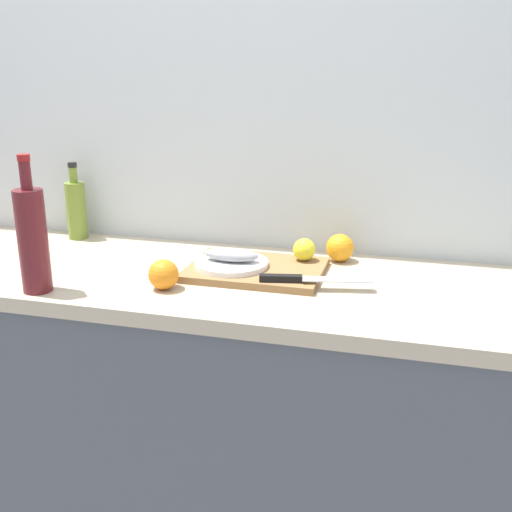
{
  "coord_description": "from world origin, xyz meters",
  "views": [
    {
      "loc": [
        0.62,
        -1.52,
        1.46
      ],
      "look_at": [
        0.2,
        0.04,
        0.95
      ],
      "focal_mm": 43.21,
      "sensor_mm": 36.0,
      "label": 1
    }
  ],
  "objects_px": {
    "orange_0": "(340,248)",
    "lemon_0": "(304,250)",
    "cutting_board": "(256,270)",
    "white_plate": "(231,264)",
    "olive_oil_bottle": "(76,208)",
    "wine_bottle": "(33,238)",
    "fish_fillet": "(231,255)",
    "chef_knife": "(301,279)"
  },
  "relations": [
    {
      "from": "white_plate",
      "to": "fish_fillet",
      "type": "height_order",
      "value": "fish_fillet"
    },
    {
      "from": "orange_0",
      "to": "lemon_0",
      "type": "bearing_deg",
      "value": -138.36
    },
    {
      "from": "cutting_board",
      "to": "fish_fillet",
      "type": "height_order",
      "value": "fish_fillet"
    },
    {
      "from": "cutting_board",
      "to": "orange_0",
      "type": "relative_size",
      "value": 4.54
    },
    {
      "from": "lemon_0",
      "to": "orange_0",
      "type": "distance_m",
      "value": 0.12
    },
    {
      "from": "lemon_0",
      "to": "olive_oil_bottle",
      "type": "relative_size",
      "value": 0.25
    },
    {
      "from": "cutting_board",
      "to": "fish_fillet",
      "type": "distance_m",
      "value": 0.08
    },
    {
      "from": "white_plate",
      "to": "lemon_0",
      "type": "distance_m",
      "value": 0.21
    },
    {
      "from": "white_plate",
      "to": "lemon_0",
      "type": "relative_size",
      "value": 3.21
    },
    {
      "from": "lemon_0",
      "to": "orange_0",
      "type": "relative_size",
      "value": 0.78
    },
    {
      "from": "wine_bottle",
      "to": "orange_0",
      "type": "distance_m",
      "value": 0.85
    },
    {
      "from": "orange_0",
      "to": "fish_fillet",
      "type": "bearing_deg",
      "value": -145.89
    },
    {
      "from": "cutting_board",
      "to": "olive_oil_bottle",
      "type": "xyz_separation_m",
      "value": [
        -0.67,
        0.19,
        0.09
      ]
    },
    {
      "from": "cutting_board",
      "to": "chef_knife",
      "type": "xyz_separation_m",
      "value": [
        0.15,
        -0.09,
        0.02
      ]
    },
    {
      "from": "chef_knife",
      "to": "orange_0",
      "type": "distance_m",
      "value": 0.27
    },
    {
      "from": "fish_fillet",
      "to": "olive_oil_bottle",
      "type": "distance_m",
      "value": 0.64
    },
    {
      "from": "lemon_0",
      "to": "olive_oil_bottle",
      "type": "bearing_deg",
      "value": 172.4
    },
    {
      "from": "olive_oil_bottle",
      "to": "wine_bottle",
      "type": "xyz_separation_m",
      "value": [
        0.16,
        -0.47,
        0.04
      ]
    },
    {
      "from": "fish_fillet",
      "to": "chef_knife",
      "type": "relative_size",
      "value": 0.53
    },
    {
      "from": "chef_knife",
      "to": "cutting_board",
      "type": "bearing_deg",
      "value": 136.37
    },
    {
      "from": "wine_bottle",
      "to": "orange_0",
      "type": "bearing_deg",
      "value": 32.16
    },
    {
      "from": "olive_oil_bottle",
      "to": "chef_knife",
      "type": "bearing_deg",
      "value": -19.47
    },
    {
      "from": "fish_fillet",
      "to": "wine_bottle",
      "type": "bearing_deg",
      "value": -149.12
    },
    {
      "from": "white_plate",
      "to": "orange_0",
      "type": "distance_m",
      "value": 0.33
    },
    {
      "from": "chef_knife",
      "to": "fish_fillet",
      "type": "bearing_deg",
      "value": 148.97
    },
    {
      "from": "cutting_board",
      "to": "wine_bottle",
      "type": "bearing_deg",
      "value": -151.11
    },
    {
      "from": "white_plate",
      "to": "lemon_0",
      "type": "xyz_separation_m",
      "value": [
        0.18,
        0.11,
        0.02
      ]
    },
    {
      "from": "wine_bottle",
      "to": "olive_oil_bottle",
      "type": "bearing_deg",
      "value": 108.96
    },
    {
      "from": "cutting_board",
      "to": "olive_oil_bottle",
      "type": "distance_m",
      "value": 0.7
    },
    {
      "from": "wine_bottle",
      "to": "orange_0",
      "type": "relative_size",
      "value": 4.28
    },
    {
      "from": "wine_bottle",
      "to": "lemon_0",
      "type": "bearing_deg",
      "value": 30.56
    },
    {
      "from": "fish_fillet",
      "to": "lemon_0",
      "type": "bearing_deg",
      "value": 29.79
    },
    {
      "from": "cutting_board",
      "to": "olive_oil_bottle",
      "type": "height_order",
      "value": "olive_oil_bottle"
    },
    {
      "from": "white_plate",
      "to": "fish_fillet",
      "type": "bearing_deg",
      "value": -90.0
    },
    {
      "from": "fish_fillet",
      "to": "wine_bottle",
      "type": "xyz_separation_m",
      "value": [
        -0.44,
        -0.26,
        0.09
      ]
    },
    {
      "from": "lemon_0",
      "to": "wine_bottle",
      "type": "bearing_deg",
      "value": -149.44
    },
    {
      "from": "cutting_board",
      "to": "white_plate",
      "type": "distance_m",
      "value": 0.07
    },
    {
      "from": "orange_0",
      "to": "white_plate",
      "type": "bearing_deg",
      "value": -145.89
    },
    {
      "from": "cutting_board",
      "to": "wine_bottle",
      "type": "height_order",
      "value": "wine_bottle"
    },
    {
      "from": "olive_oil_bottle",
      "to": "orange_0",
      "type": "bearing_deg",
      "value": -1.54
    },
    {
      "from": "fish_fillet",
      "to": "chef_knife",
      "type": "height_order",
      "value": "fish_fillet"
    },
    {
      "from": "fish_fillet",
      "to": "orange_0",
      "type": "xyz_separation_m",
      "value": [
        0.27,
        0.19,
        -0.01
      ]
    }
  ]
}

